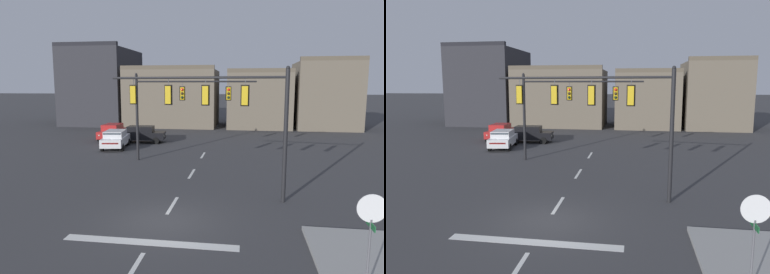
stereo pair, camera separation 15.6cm
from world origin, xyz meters
The scene contains 10 objects.
ground_plane centered at (0.00, 0.00, 0.00)m, with size 400.00×400.00×0.00m, color #353538.
stop_bar_paint centered at (0.00, -2.00, 0.00)m, with size 6.40×0.50×0.01m, color silver.
lane_centreline centered at (0.00, 2.00, 0.00)m, with size 0.16×26.40×0.01m.
signal_mast_near_side centered at (2.01, 3.72, 4.63)m, with size 8.96×1.35×6.47m.
signal_mast_far_side centered at (-1.96, 11.83, 4.39)m, with size 8.79×1.10×6.45m.
stop_sign centered at (6.58, -4.27, 2.14)m, with size 0.76×0.64×2.83m.
car_lot_nearside centered at (-6.66, 19.41, 0.86)m, with size 4.57×2.21×1.61m.
car_lot_middle centered at (-8.05, 15.95, 0.86)m, with size 2.43×4.63×1.61m.
car_lot_farside centered at (-10.18, 20.65, 0.86)m, with size 2.11×4.53×1.61m.
building_row centered at (-4.61, 35.03, 4.36)m, with size 38.96×11.37×11.07m.
Camera 2 is at (3.44, -13.56, 5.61)m, focal length 32.99 mm.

